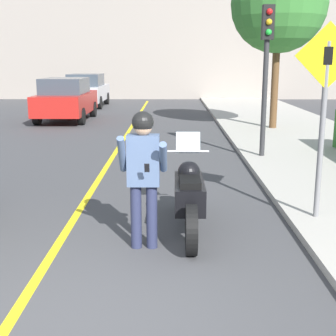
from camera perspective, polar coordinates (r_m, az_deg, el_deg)
ground_plane at (r=4.52m, az=-11.56°, el=-18.57°), size 80.00×80.00×0.00m
road_center_line at (r=10.15m, az=-7.91°, el=-0.49°), size 0.12×36.00×0.01m
building_backdrop at (r=29.81m, az=-1.18°, el=15.64°), size 28.00×1.20×7.45m
motorcycle at (r=6.54m, az=2.59°, el=-3.36°), size 0.62×2.31×1.30m
person_biker at (r=5.78m, az=-3.03°, el=0.28°), size 0.59×0.48×1.75m
crossing_sign at (r=6.91m, az=18.51°, el=7.50°), size 0.91×0.08×2.75m
traffic_light at (r=11.25m, az=11.93°, el=13.62°), size 0.26×0.30×3.46m
street_tree at (r=16.33m, az=13.36°, el=18.82°), size 3.10×3.10×5.55m
parked_car_red at (r=19.10m, az=-12.33°, el=8.21°), size 1.88×4.20×1.68m
parked_car_silver at (r=24.82m, az=-9.88°, el=9.35°), size 1.88×4.20×1.68m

